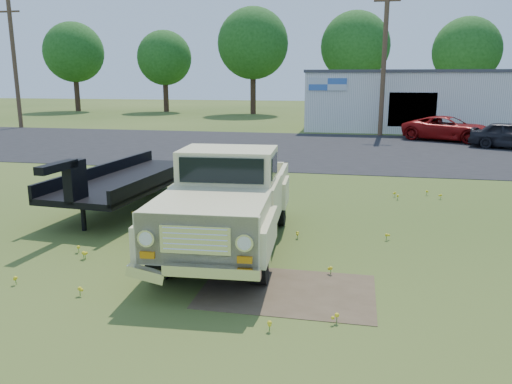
% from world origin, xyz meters
% --- Properties ---
extents(ground, '(140.00, 140.00, 0.00)m').
position_xyz_m(ground, '(0.00, 0.00, 0.00)').
color(ground, '#324817').
rests_on(ground, ground).
extents(asphalt_lot, '(90.00, 14.00, 0.02)m').
position_xyz_m(asphalt_lot, '(0.00, 15.00, 0.00)').
color(asphalt_lot, black).
rests_on(asphalt_lot, ground).
extents(dirt_patch_a, '(3.00, 2.00, 0.01)m').
position_xyz_m(dirt_patch_a, '(1.50, -3.00, 0.00)').
color(dirt_patch_a, '#4D3D29').
rests_on(dirt_patch_a, ground).
extents(dirt_patch_b, '(2.20, 1.60, 0.01)m').
position_xyz_m(dirt_patch_b, '(-2.00, 3.50, 0.00)').
color(dirt_patch_b, '#4D3D29').
rests_on(dirt_patch_b, ground).
extents(commercial_building, '(14.20, 8.20, 4.15)m').
position_xyz_m(commercial_building, '(6.00, 26.99, 2.10)').
color(commercial_building, beige).
rests_on(commercial_building, ground).
extents(utility_pole_west, '(1.60, 0.30, 9.00)m').
position_xyz_m(utility_pole_west, '(-22.00, 22.00, 4.60)').
color(utility_pole_west, '#463320').
rests_on(utility_pole_west, ground).
extents(utility_pole_mid, '(1.60, 0.30, 9.00)m').
position_xyz_m(utility_pole_mid, '(4.00, 22.00, 4.60)').
color(utility_pole_mid, '#463320').
rests_on(utility_pole_mid, ground).
extents(treeline_a, '(6.40, 6.40, 9.52)m').
position_xyz_m(treeline_a, '(-28.00, 40.00, 6.30)').
color(treeline_a, '#382419').
rests_on(treeline_a, ground).
extents(treeline_b, '(5.76, 5.76, 8.57)m').
position_xyz_m(treeline_b, '(-18.00, 41.00, 5.67)').
color(treeline_b, '#382419').
rests_on(treeline_b, ground).
extents(treeline_c, '(7.04, 7.04, 10.47)m').
position_xyz_m(treeline_c, '(-8.00, 39.50, 6.93)').
color(treeline_c, '#382419').
rests_on(treeline_c, ground).
extents(treeline_d, '(6.72, 6.72, 10.00)m').
position_xyz_m(treeline_d, '(2.00, 40.50, 6.62)').
color(treeline_d, '#382419').
rests_on(treeline_d, ground).
extents(treeline_e, '(6.08, 6.08, 9.04)m').
position_xyz_m(treeline_e, '(12.00, 39.00, 5.98)').
color(treeline_e, '#382419').
rests_on(treeline_e, ground).
extents(vintage_pickup_truck, '(2.71, 6.17, 2.19)m').
position_xyz_m(vintage_pickup_truck, '(-0.08, -0.95, 1.10)').
color(vintage_pickup_truck, tan).
rests_on(vintage_pickup_truck, ground).
extents(flatbed_trailer, '(2.71, 6.78, 1.81)m').
position_xyz_m(flatbed_trailer, '(-3.66, 2.04, 0.90)').
color(flatbed_trailer, black).
rests_on(flatbed_trailer, ground).
extents(red_pickup, '(5.59, 4.26, 1.41)m').
position_xyz_m(red_pickup, '(7.78, 19.90, 0.71)').
color(red_pickup, maroon).
rests_on(red_pickup, ground).
extents(dark_sedan, '(4.40, 3.08, 1.39)m').
position_xyz_m(dark_sedan, '(10.46, 16.96, 0.69)').
color(dark_sedan, black).
rests_on(dark_sedan, ground).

